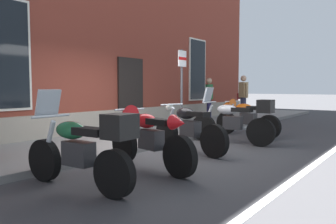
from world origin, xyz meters
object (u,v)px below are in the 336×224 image
object	(u,v)px
motorcycle_silver_touring	(235,121)
motorcycle_orange_sport	(244,116)
motorcycle_black_naked	(188,129)
pedestrian_tan_coat	(243,94)
motorcycle_green_touring	(82,149)
parking_sign	(182,79)
motorcycle_red_sport	(146,135)
pedestrian_striped_shirt	(209,96)

from	to	relation	value
motorcycle_silver_touring	motorcycle_orange_sport	distance (m)	1.45
motorcycle_black_naked	pedestrian_tan_coat	world-z (taller)	pedestrian_tan_coat
motorcycle_green_touring	motorcycle_orange_sport	distance (m)	5.99
motorcycle_black_naked	parking_sign	xyz separation A→B (m)	(1.81, 1.41, 1.11)
motorcycle_red_sport	motorcycle_orange_sport	bearing A→B (deg)	3.30
motorcycle_black_naked	pedestrian_striped_shirt	distance (m)	6.38
motorcycle_red_sport	parking_sign	xyz separation A→B (m)	(3.39, 1.62, 1.04)
motorcycle_silver_touring	parking_sign	xyz separation A→B (m)	(0.25, 1.74, 1.04)
motorcycle_red_sport	motorcycle_silver_touring	size ratio (longest dim) A/B	0.98
motorcycle_red_sport	motorcycle_silver_touring	bearing A→B (deg)	-2.24
pedestrian_tan_coat	parking_sign	size ratio (longest dim) A/B	0.76
pedestrian_striped_shirt	pedestrian_tan_coat	world-z (taller)	pedestrian_tan_coat
motorcycle_green_touring	parking_sign	bearing A→B (deg)	19.76
motorcycle_green_touring	parking_sign	world-z (taller)	parking_sign
motorcycle_green_touring	pedestrian_tan_coat	world-z (taller)	pedestrian_tan_coat
motorcycle_red_sport	motorcycle_orange_sport	world-z (taller)	motorcycle_red_sport
motorcycle_green_touring	motorcycle_orange_sport	xyz separation A→B (m)	(5.98, 0.38, 0.01)
motorcycle_black_naked	parking_sign	bearing A→B (deg)	37.94
motorcycle_silver_touring	pedestrian_tan_coat	bearing A→B (deg)	22.31
motorcycle_orange_sport	pedestrian_striped_shirt	distance (m)	3.90
motorcycle_orange_sport	parking_sign	world-z (taller)	parking_sign
motorcycle_orange_sport	pedestrian_tan_coat	bearing A→B (deg)	24.81
pedestrian_striped_shirt	parking_sign	world-z (taller)	parking_sign
parking_sign	motorcycle_green_touring	bearing A→B (deg)	-160.24
motorcycle_black_naked	pedestrian_tan_coat	bearing A→B (deg)	14.76
parking_sign	motorcycle_red_sport	bearing A→B (deg)	-154.54
motorcycle_red_sport	parking_sign	bearing A→B (deg)	25.46
motorcycle_black_naked	pedestrian_striped_shirt	bearing A→B (deg)	26.01
motorcycle_silver_touring	pedestrian_striped_shirt	world-z (taller)	pedestrian_striped_shirt
motorcycle_green_touring	motorcycle_silver_touring	xyz separation A→B (m)	(4.58, -0.01, 0.01)
motorcycle_silver_touring	motorcycle_orange_sport	size ratio (longest dim) A/B	1.07
pedestrian_tan_coat	motorcycle_black_naked	bearing A→B (deg)	-165.24
motorcycle_red_sport	motorcycle_black_naked	size ratio (longest dim) A/B	1.01
motorcycle_black_naked	parking_sign	world-z (taller)	parking_sign
motorcycle_red_sport	motorcycle_silver_touring	world-z (taller)	motorcycle_silver_touring
parking_sign	pedestrian_striped_shirt	bearing A→B (deg)	19.44
parking_sign	motorcycle_orange_sport	bearing A→B (deg)	-49.58
motorcycle_black_naked	motorcycle_silver_touring	size ratio (longest dim) A/B	0.96
pedestrian_striped_shirt	pedestrian_tan_coat	xyz separation A→B (m)	(0.90, -1.04, 0.07)
motorcycle_red_sport	motorcycle_black_naked	bearing A→B (deg)	7.47
pedestrian_striped_shirt	motorcycle_green_touring	bearing A→B (deg)	-160.39
pedestrian_tan_coat	parking_sign	world-z (taller)	parking_sign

